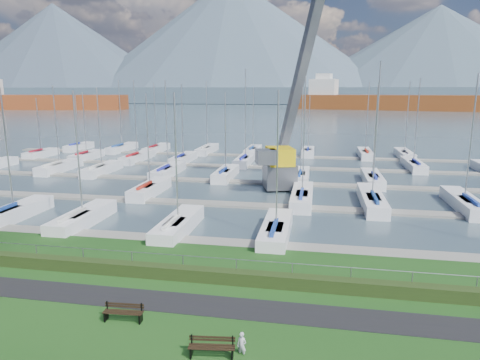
% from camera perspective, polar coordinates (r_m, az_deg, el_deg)
% --- Properties ---
extents(path, '(160.00, 2.00, 0.04)m').
position_cam_1_polar(path, '(21.68, -7.46, -15.99)').
color(path, black).
rests_on(path, grass).
extents(water, '(800.00, 540.00, 0.20)m').
position_cam_1_polar(water, '(281.45, 9.28, 9.62)').
color(water, '#3D4F5A').
extents(hedge, '(80.00, 0.70, 0.70)m').
position_cam_1_polar(hedge, '(23.76, -5.53, -12.42)').
color(hedge, '#243513').
rests_on(hedge, grass).
extents(fence, '(80.00, 0.04, 0.04)m').
position_cam_1_polar(fence, '(23.78, -5.31, -10.17)').
color(fence, gray).
rests_on(fence, grass).
extents(foothill, '(900.00, 80.00, 12.00)m').
position_cam_1_polar(foothill, '(351.27, 9.58, 11.08)').
color(foothill, '#475967').
rests_on(foothill, water).
extents(mountains, '(1190.00, 360.00, 115.00)m').
position_cam_1_polar(mountains, '(427.38, 10.99, 16.61)').
color(mountains, '#485769').
rests_on(mountains, water).
extents(docks, '(90.00, 41.60, 0.25)m').
position_cam_1_polar(docks, '(48.69, 2.97, -0.36)').
color(docks, gray).
rests_on(docks, water).
extents(bench_left, '(1.82, 0.54, 0.85)m').
position_cam_1_polar(bench_left, '(20.59, -15.28, -16.65)').
color(bench_left, black).
rests_on(bench_left, grass).
extents(bench_right, '(1.84, 0.64, 0.85)m').
position_cam_1_polar(bench_right, '(17.71, -3.77, -21.33)').
color(bench_right, black).
rests_on(bench_right, grass).
extents(person, '(0.44, 0.35, 1.06)m').
position_cam_1_polar(person, '(17.76, 0.23, -20.76)').
color(person, '#B9B8BF').
rests_on(person, grass).
extents(crane, '(7.26, 13.07, 22.35)m').
position_cam_1_polar(crane, '(46.17, 6.09, 5.89)').
color(crane, slate).
rests_on(crane, water).
extents(cargo_ship_west, '(92.20, 29.84, 21.50)m').
position_cam_1_polar(cargo_ship_west, '(261.85, -25.81, 9.33)').
color(cargo_ship_west, brown).
rests_on(cargo_ship_west, water).
extents(cargo_ship_mid, '(113.14, 39.03, 21.50)m').
position_cam_1_polar(cargo_ship_mid, '(243.81, 19.17, 9.70)').
color(cargo_ship_mid, brown).
rests_on(cargo_ship_mid, water).
extents(sailboat_fleet, '(75.37, 49.59, 13.54)m').
position_cam_1_polar(sailboat_fleet, '(51.66, 0.89, 6.66)').
color(sailboat_fleet, navy).
rests_on(sailboat_fleet, water).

